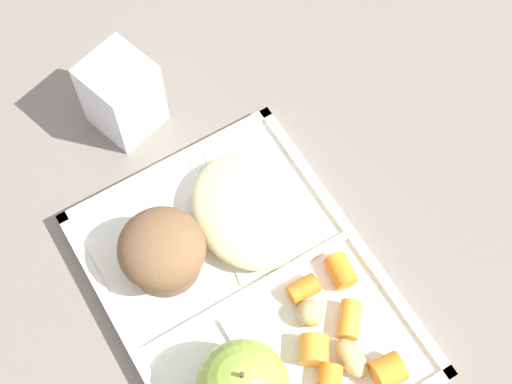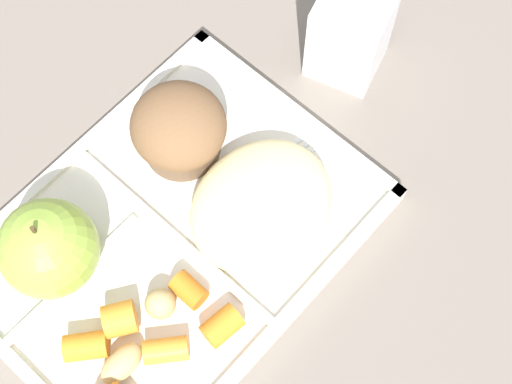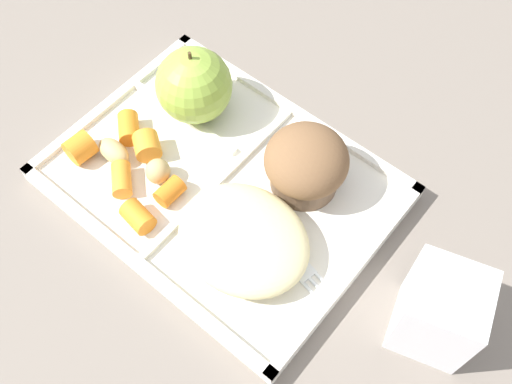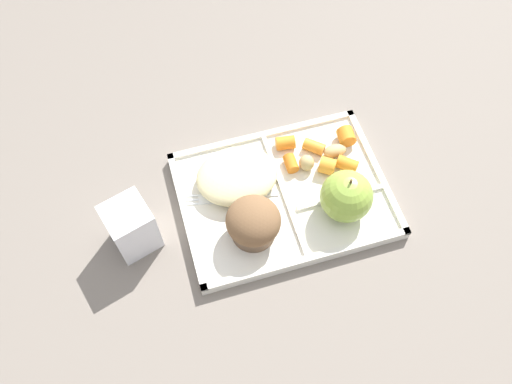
{
  "view_description": "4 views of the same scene",
  "coord_description": "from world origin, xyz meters",
  "px_view_note": "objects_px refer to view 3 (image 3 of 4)",
  "views": [
    {
      "loc": [
        -0.2,
        0.11,
        0.7
      ],
      "look_at": [
        0.06,
        -0.05,
        0.08
      ],
      "focal_mm": 54.21,
      "sensor_mm": 36.0,
      "label": 1
    },
    {
      "loc": [
        -0.11,
        -0.19,
        0.6
      ],
      "look_at": [
        0.06,
        -0.04,
        0.06
      ],
      "focal_mm": 52.93,
      "sensor_mm": 36.0,
      "label": 2
    },
    {
      "loc": [
        0.22,
        -0.21,
        0.51
      ],
      "look_at": [
        0.05,
        -0.01,
        0.06
      ],
      "focal_mm": 40.97,
      "sensor_mm": 36.0,
      "label": 3
    },
    {
      "loc": [
        0.15,
        0.37,
        0.73
      ],
      "look_at": [
        0.05,
        0.01,
        0.07
      ],
      "focal_mm": 36.86,
      "sensor_mm": 36.0,
      "label": 4
    }
  ],
  "objects_px": {
    "bran_muffin": "(306,164)",
    "lunch_tray": "(221,184)",
    "milk_carton": "(439,312)",
    "plastic_fork": "(281,247)",
    "green_apple": "(194,85)"
  },
  "relations": [
    {
      "from": "bran_muffin",
      "to": "lunch_tray",
      "type": "bearing_deg",
      "value": -141.91
    },
    {
      "from": "bran_muffin",
      "to": "milk_carton",
      "type": "distance_m",
      "value": 0.18
    },
    {
      "from": "bran_muffin",
      "to": "milk_carton",
      "type": "xyz_separation_m",
      "value": [
        0.17,
        -0.04,
        -0.0
      ]
    },
    {
      "from": "bran_muffin",
      "to": "milk_carton",
      "type": "bearing_deg",
      "value": -14.58
    },
    {
      "from": "lunch_tray",
      "to": "bran_muffin",
      "type": "bearing_deg",
      "value": 38.09
    },
    {
      "from": "plastic_fork",
      "to": "milk_carton",
      "type": "distance_m",
      "value": 0.15
    },
    {
      "from": "bran_muffin",
      "to": "milk_carton",
      "type": "height_order",
      "value": "milk_carton"
    },
    {
      "from": "plastic_fork",
      "to": "milk_carton",
      "type": "bearing_deg",
      "value": 10.01
    },
    {
      "from": "green_apple",
      "to": "plastic_fork",
      "type": "distance_m",
      "value": 0.19
    },
    {
      "from": "plastic_fork",
      "to": "milk_carton",
      "type": "relative_size",
      "value": 1.62
    },
    {
      "from": "lunch_tray",
      "to": "bran_muffin",
      "type": "distance_m",
      "value": 0.09
    },
    {
      "from": "plastic_fork",
      "to": "lunch_tray",
      "type": "bearing_deg",
      "value": 168.31
    },
    {
      "from": "green_apple",
      "to": "milk_carton",
      "type": "relative_size",
      "value": 0.95
    },
    {
      "from": "plastic_fork",
      "to": "milk_carton",
      "type": "xyz_separation_m",
      "value": [
        0.14,
        0.03,
        0.03
      ]
    },
    {
      "from": "green_apple",
      "to": "milk_carton",
      "type": "bearing_deg",
      "value": -8.06
    }
  ]
}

